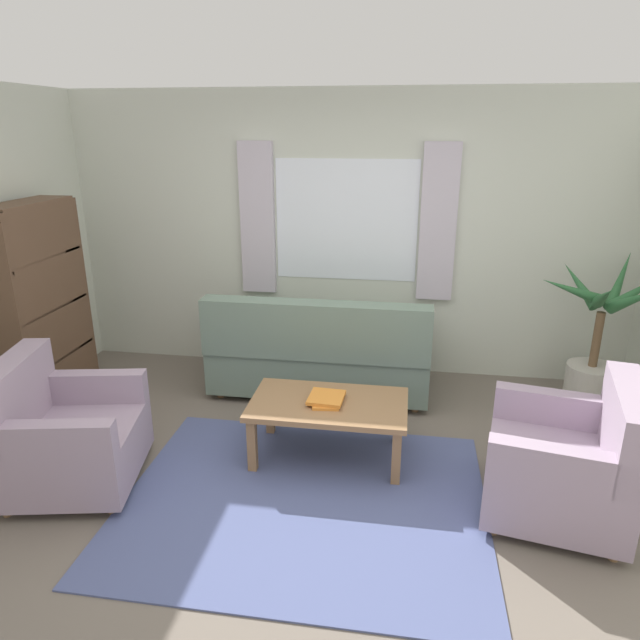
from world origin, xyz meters
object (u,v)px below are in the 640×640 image
Objects in this scene: armchair_right at (569,463)px; coffee_table at (329,409)px; armchair_left at (63,435)px; potted_plant at (596,351)px; book_stack_on_table at (326,398)px; bookshelf at (47,317)px; couch at (320,354)px.

armchair_right is 1.57m from coffee_table.
armchair_left is 0.76× the size of potted_plant.
potted_plant reaches higher than armchair_left.
book_stack_on_table is at bearing 159.84° from coffee_table.
potted_plant is 0.76× the size of bookshelf.
armchair_left is at bearing 34.93° from bookshelf.
armchair_left reaches higher than coffee_table.
couch is at bearing -176.99° from potted_plant.
armchair_right is 3.07× the size of book_stack_on_table.
armchair_left is 1.38m from bookshelf.
book_stack_on_table is at bearing -94.12° from armchair_right.
coffee_table is 2.39m from potted_plant.
armchair_right is at bearing -14.72° from coffee_table.
couch is 1.46× the size of potted_plant.
armchair_right is at bearing 140.65° from couch.
armchair_left is 3.09× the size of book_stack_on_table.
coffee_table is (-1.52, 0.40, 0.03)m from armchair_right.
armchair_left is 4.15m from potted_plant.
couch is at bearing 103.55° from bookshelf.
armchair_right is 4.07m from bookshelf.
armchair_left is 3.19m from armchair_right.
armchair_left reaches higher than book_stack_on_table.
bookshelf is at bearing -92.19° from armchair_right.
armchair_left is at bearing -76.11° from armchair_right.
potted_plant is 4.57m from bookshelf.
bookshelf reaches higher than armchair_left.
couch is 2.16m from armchair_left.
potted_plant is (3.76, 1.73, 0.14)m from armchair_left.
book_stack_on_table is 0.19× the size of bookshelf.
couch is at bearing 102.44° from coffee_table.
couch is 2.30m from bookshelf.
potted_plant is (2.09, 1.15, 0.11)m from coffee_table.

